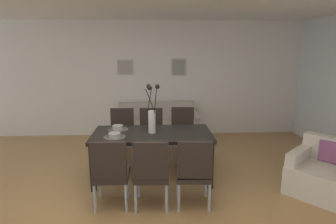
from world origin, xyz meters
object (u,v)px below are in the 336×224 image
at_px(dining_chair_near_left, 111,170).
at_px(dining_chair_mid_left, 194,170).
at_px(dining_chair_mid_right, 183,130).
at_px(armchair, 324,174).
at_px(sofa, 158,128).
at_px(framed_picture_center, 179,67).
at_px(dining_chair_far_right, 151,131).
at_px(centerpiece_vase, 152,115).
at_px(dining_table, 152,138).
at_px(bowl_near_right, 118,127).
at_px(framed_picture_left, 125,67).
at_px(bowl_near_left, 115,135).
at_px(dining_chair_far_left, 151,170).
at_px(dining_chair_near_right, 122,132).

relative_size(dining_chair_near_left, dining_chair_mid_left, 1.00).
relative_size(dining_chair_mid_right, armchair, 0.81).
distance_m(sofa, framed_picture_center, 1.47).
distance_m(dining_chair_far_right, sofa, 1.02).
bearing_deg(sofa, dining_chair_mid_left, -81.17).
bearing_deg(framed_picture_center, dining_chair_near_left, -109.71).
relative_size(dining_chair_near_left, centerpiece_vase, 1.25).
bearing_deg(dining_table, bowl_near_right, 159.65).
height_order(centerpiece_vase, framed_picture_left, framed_picture_left).
relative_size(dining_chair_mid_right, bowl_near_right, 5.41).
bearing_deg(bowl_near_right, centerpiece_vase, -20.19).
height_order(dining_chair_mid_right, framed_picture_center, framed_picture_center).
relative_size(dining_chair_far_right, dining_chair_mid_right, 1.00).
bearing_deg(dining_table, dining_chair_mid_right, 57.16).
height_order(dining_chair_mid_left, bowl_near_left, dining_chair_mid_left).
xyz_separation_m(dining_chair_mid_right, centerpiece_vase, (-0.56, -0.87, 0.51)).
relative_size(dining_chair_far_left, armchair, 0.81).
bearing_deg(framed_picture_center, dining_chair_mid_right, -91.68).
bearing_deg(bowl_near_left, dining_chair_near_right, 90.57).
bearing_deg(dining_chair_far_left, dining_chair_mid_right, 71.70).
bearing_deg(armchair, centerpiece_vase, 166.05).
bearing_deg(framed_picture_left, dining_table, -75.28).
relative_size(sofa, armchair, 1.53).
relative_size(dining_table, framed_picture_left, 5.12).
distance_m(dining_chair_mid_right, centerpiece_vase, 1.16).
bearing_deg(dining_chair_far_right, bowl_near_right, -129.36).
distance_m(dining_chair_far_left, armchair, 2.43).
relative_size(centerpiece_vase, framed_picture_center, 1.92).
bearing_deg(armchair, dining_chair_near_left, -175.36).
height_order(dining_table, dining_chair_mid_right, dining_chair_mid_right).
bearing_deg(bowl_near_right, bowl_near_left, -90.00).
xyz_separation_m(dining_chair_mid_left, dining_chair_mid_right, (0.04, 1.74, 0.00)).
distance_m(dining_chair_mid_left, sofa, 2.73).
bearing_deg(dining_table, dining_chair_near_right, 123.09).
relative_size(dining_chair_far_left, framed_picture_center, 2.40).
distance_m(dining_chair_near_left, centerpiece_vase, 1.11).
bearing_deg(dining_chair_near_right, framed_picture_left, 92.12).
xyz_separation_m(framed_picture_left, framed_picture_center, (1.21, -0.00, 0.00)).
bearing_deg(dining_chair_far_right, armchair, -30.63).
bearing_deg(dining_table, framed_picture_center, 75.28).
bearing_deg(dining_chair_near_left, dining_table, 58.09).
height_order(centerpiece_vase, framed_picture_center, framed_picture_center).
bearing_deg(dining_chair_near_right, dining_chair_mid_left, -57.87).
bearing_deg(armchair, dining_chair_far_left, -173.71).
distance_m(centerpiece_vase, framed_picture_center, 2.44).
height_order(dining_chair_far_right, dining_chair_mid_right, same).
xyz_separation_m(dining_chair_near_right, sofa, (0.66, 0.97, -0.23)).
xyz_separation_m(dining_chair_far_left, framed_picture_left, (-0.59, 3.16, 1.07)).
relative_size(framed_picture_left, framed_picture_center, 0.92).
bearing_deg(bowl_near_right, dining_table, -20.35).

